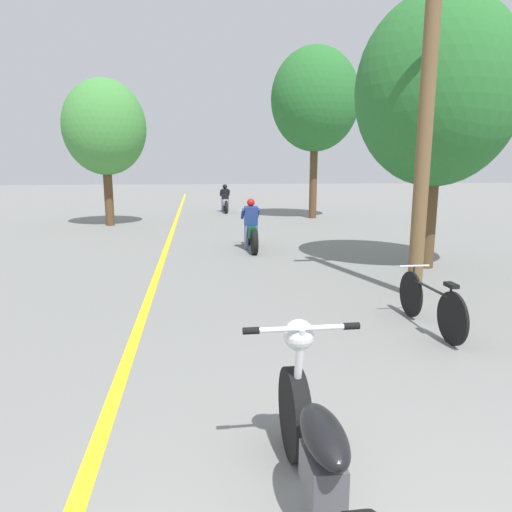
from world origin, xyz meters
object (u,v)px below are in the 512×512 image
(roadside_tree_left, at_px, (105,128))
(motorcycle_rider_far, at_px, (225,201))
(utility_pole, at_px, (427,102))
(motorcycle_foreground, at_px, (320,459))
(roadside_tree_right_near, at_px, (438,92))
(motorcycle_rider_lead, at_px, (251,230))
(bicycle_parked, at_px, (430,303))
(roadside_tree_right_far, at_px, (315,100))

(roadside_tree_left, relative_size, motorcycle_rider_far, 2.58)
(utility_pole, bearing_deg, motorcycle_foreground, -122.03)
(roadside_tree_right_near, xyz_separation_m, motorcycle_foreground, (-4.24, -6.80, -3.20))
(roadside_tree_right_near, xyz_separation_m, motorcycle_rider_lead, (-3.50, 2.68, -3.14))
(motorcycle_foreground, xyz_separation_m, motorcycle_rider_far, (0.75, 19.98, 0.07))
(roadside_tree_left, bearing_deg, motorcycle_foreground, -75.76)
(utility_pole, bearing_deg, motorcycle_rider_far, 98.15)
(roadside_tree_right_near, height_order, bicycle_parked, roadside_tree_right_near)
(roadside_tree_right_near, bearing_deg, roadside_tree_right_far, 89.65)
(roadside_tree_right_near, relative_size, roadside_tree_right_far, 0.80)
(roadside_tree_right_far, relative_size, motorcycle_rider_lead, 3.38)
(motorcycle_foreground, height_order, motorcycle_rider_far, motorcycle_rider_far)
(motorcycle_rider_far, height_order, bicycle_parked, motorcycle_rider_far)
(roadside_tree_left, bearing_deg, utility_pole, -57.16)
(roadside_tree_right_near, distance_m, motorcycle_foreground, 8.63)
(roadside_tree_right_far, bearing_deg, roadside_tree_left, -169.54)
(roadside_tree_left, relative_size, motorcycle_rider_lead, 2.55)
(roadside_tree_right_far, height_order, bicycle_parked, roadside_tree_right_far)
(roadside_tree_left, distance_m, motorcycle_rider_lead, 7.99)
(utility_pole, xyz_separation_m, bicycle_parked, (-0.57, -1.57, -2.78))
(motorcycle_rider_far, bearing_deg, roadside_tree_right_far, -42.17)
(motorcycle_rider_lead, bearing_deg, motorcycle_rider_far, 89.95)
(roadside_tree_left, xyz_separation_m, bicycle_parked, (6.24, -12.12, -3.18))
(utility_pole, bearing_deg, roadside_tree_right_near, 58.22)
(motorcycle_foreground, distance_m, motorcycle_rider_lead, 9.51)
(motorcycle_rider_far, bearing_deg, utility_pole, -81.85)
(utility_pole, bearing_deg, motorcycle_rider_lead, 114.67)
(utility_pole, distance_m, motorcycle_foreground, 6.16)
(roadside_tree_right_far, relative_size, motorcycle_rider_far, 3.42)
(utility_pole, height_order, motorcycle_rider_lead, utility_pole)
(utility_pole, relative_size, motorcycle_foreground, 2.78)
(roadside_tree_right_far, distance_m, bicycle_parked, 14.49)
(motorcycle_rider_lead, xyz_separation_m, bicycle_parked, (1.63, -6.35, -0.15))
(roadside_tree_right_far, distance_m, motorcycle_foreground, 17.86)
(roadside_tree_right_near, xyz_separation_m, bicycle_parked, (-1.87, -3.67, -3.29))
(roadside_tree_right_far, relative_size, bicycle_parked, 3.99)
(utility_pole, bearing_deg, roadside_tree_right_far, 83.57)
(roadside_tree_left, height_order, motorcycle_foreground, roadside_tree_left)
(roadside_tree_right_near, height_order, motorcycle_rider_far, roadside_tree_right_near)
(roadside_tree_right_near, distance_m, motorcycle_rider_lead, 5.41)
(roadside_tree_left, bearing_deg, roadside_tree_right_far, 10.46)
(utility_pole, distance_m, roadside_tree_right_far, 12.26)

